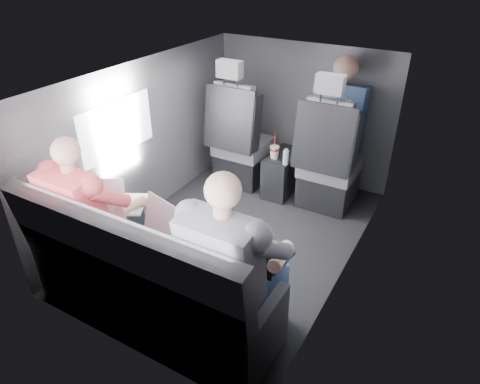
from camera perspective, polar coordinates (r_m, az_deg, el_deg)
The scene contains 20 objects.
floor at distance 3.59m, azimuth -0.40°, elevation -6.01°, with size 2.60×2.60×0.00m, color black.
ceiling at distance 3.00m, azimuth -0.50°, elevation 15.29°, with size 2.60×2.60×0.00m, color #B2B2AD.
panel_left at distance 3.73m, azimuth -12.57°, elevation 6.65°, with size 0.02×2.60×1.35m, color #56565B.
panel_right at distance 2.94m, azimuth 14.89°, elevation -0.35°, with size 0.02×2.60×1.35m, color #56565B.
panel_front at distance 4.32m, azimuth 8.38°, elevation 10.35°, with size 1.80×0.02×1.35m, color #56565B.
panel_back at distance 2.38m, azimuth -16.53°, elevation -8.74°, with size 1.80×0.02×1.35m, color #56565B.
side_window at distance 3.44m, azimuth -16.01°, elevation 8.20°, with size 0.02×0.75×0.42m, color white.
seatbelt at distance 3.58m, azimuth 11.35°, elevation 7.96°, with size 0.05×0.01×0.65m, color black.
front_seat_left at distance 4.22m, azimuth 0.01°, elevation 6.13°, with size 0.52×0.58×1.26m.
front_seat_right at distance 3.89m, azimuth 11.61°, elevation 3.32°, with size 0.52×0.58×1.26m.
center_console at distance 4.15m, azimuth 5.68°, elevation 2.52°, with size 0.24×0.48×0.41m.
rear_bench at distance 2.74m, azimuth -11.90°, elevation -12.11°, with size 1.60×0.57×0.92m.
soda_cup at distance 3.95m, azimuth 4.61°, elevation 5.35°, with size 0.09×0.09×0.27m.
water_bottle at distance 3.85m, azimuth 6.11°, elevation 4.63°, with size 0.05×0.05×0.15m.
laptop_white at distance 2.96m, azimuth -16.88°, elevation -1.29°, with size 0.44×0.49×0.27m.
laptop_silver at distance 2.67m, azimuth -8.74°, elevation -4.05°, with size 0.40×0.39×0.25m.
laptop_black at distance 2.41m, azimuth 2.16°, elevation -7.98°, with size 0.35×0.33×0.24m.
passenger_rear_left at distance 2.91m, azimuth -18.87°, elevation -2.81°, with size 0.48×0.60×1.19m.
passenger_rear_right at distance 2.32m, azimuth -0.66°, elevation -9.66°, with size 0.51×0.63×1.23m.
passenger_front_right at distance 3.98m, azimuth 13.14°, elevation 9.45°, with size 0.43×0.43×0.90m.
Camera 1 is at (1.46, -2.50, 2.12)m, focal length 32.00 mm.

